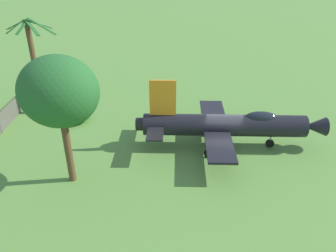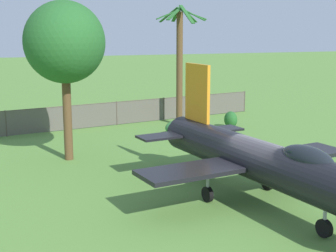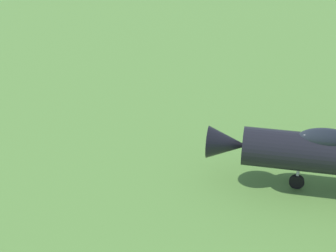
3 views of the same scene
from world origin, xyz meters
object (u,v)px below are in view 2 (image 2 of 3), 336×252
at_px(display_jet, 264,161).
at_px(shade_tree, 64,43).
at_px(palm_tree, 180,61).
at_px(shrub_by_tree, 231,120).
at_px(shrub_near_fence, 185,128).

distance_m(display_jet, shade_tree, 11.63).
distance_m(shade_tree, palm_tree, 10.92).
relative_size(display_jet, shrub_by_tree, 11.96).
xyz_separation_m(display_jet, palm_tree, (15.92, -2.73, 2.55)).
relative_size(palm_tree, shrub_near_fence, 3.21).
height_order(display_jet, palm_tree, palm_tree).
relative_size(shrub_near_fence, shrub_by_tree, 2.26).
bearing_deg(display_jet, shrub_by_tree, 148.75).
bearing_deg(palm_tree, display_jet, 170.28).
bearing_deg(display_jet, shade_tree, -157.30).
bearing_deg(palm_tree, shrub_near_fence, 164.60).
height_order(shade_tree, shrub_by_tree, shade_tree).
bearing_deg(shade_tree, shrub_near_fence, -67.74).
bearing_deg(shrub_near_fence, shrub_by_tree, -69.49).
bearing_deg(shrub_by_tree, palm_tree, 52.08).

